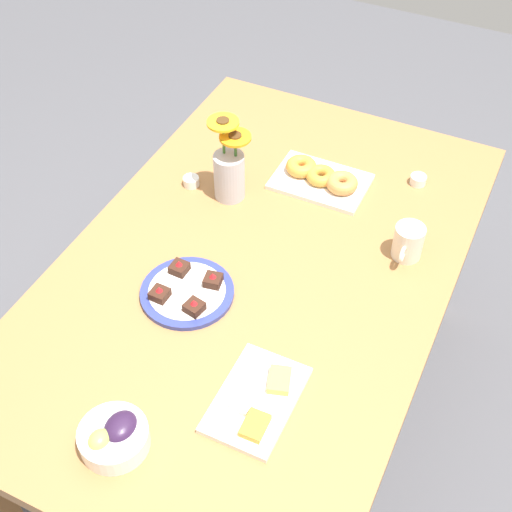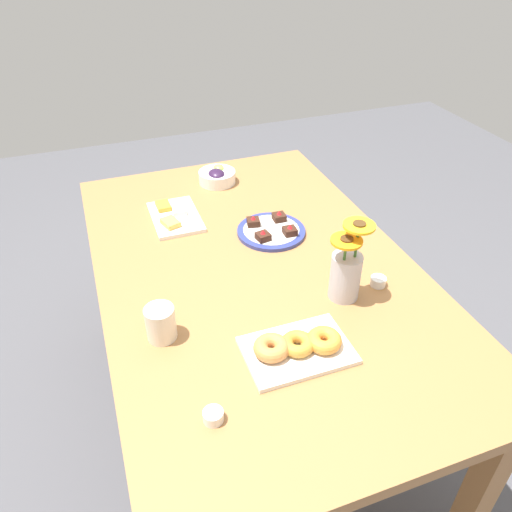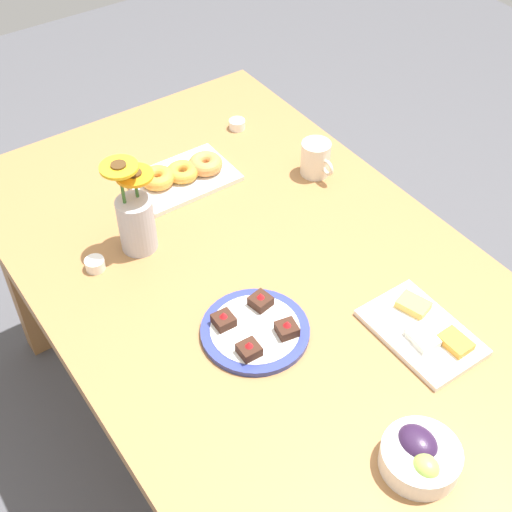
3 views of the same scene
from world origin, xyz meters
name	(u,v)px [view 1 (image 1 of 3)]	position (x,y,z in m)	size (l,w,h in m)	color
ground_plane	(256,414)	(0.00, 0.00, 0.00)	(6.00, 6.00, 0.00)	#4C4C51
dining_table	(256,287)	(0.00, 0.00, 0.65)	(1.60, 1.00, 0.74)	#9E6B3D
coffee_mug	(408,242)	(-0.21, 0.35, 0.79)	(0.12, 0.08, 0.10)	silver
grape_bowl	(114,436)	(0.61, -0.05, 0.77)	(0.15, 0.15, 0.07)	white
cheese_platter	(257,400)	(0.38, 0.19, 0.75)	(0.26, 0.17, 0.03)	white
croissant_platter	(321,178)	(-0.39, 0.03, 0.76)	(0.19, 0.28, 0.05)	white
jam_cup_honey	(418,179)	(-0.52, 0.29, 0.76)	(0.05, 0.05, 0.03)	white
jam_cup_berry	(191,181)	(-0.22, -0.32, 0.76)	(0.05, 0.05, 0.03)	white
dessert_plate	(187,292)	(0.17, -0.12, 0.75)	(0.24, 0.24, 0.05)	navy
flower_vase	(229,171)	(-0.23, -0.20, 0.83)	(0.10, 0.13, 0.26)	#B2B2BC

